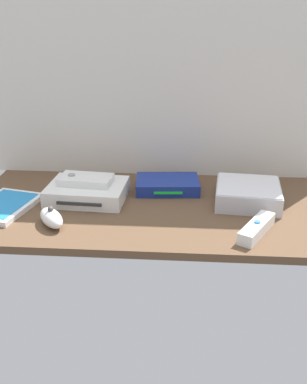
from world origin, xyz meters
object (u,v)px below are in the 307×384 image
object	(u,v)px
game_case	(4,206)
remote_wand	(257,228)
game_console	(87,192)
network_router	(167,185)
mini_computer	(248,194)
remote_nunchuk	(51,218)
remote_classic_pad	(86,180)

from	to	relation	value
game_case	remote_wand	world-z (taller)	remote_wand
game_console	remote_wand	xyz separation A→B (cm)	(43.92, -17.19, -0.69)
game_console	network_router	world-z (taller)	game_console
mini_computer	remote_nunchuk	world-z (taller)	mini_computer
game_console	network_router	bearing A→B (deg)	23.33
game_console	remote_wand	world-z (taller)	game_console
game_case	remote_classic_pad	size ratio (longest dim) A/B	1.42
remote_nunchuk	remote_classic_pad	distance (cm)	18.12
network_router	remote_wand	distance (cm)	33.44
network_router	remote_nunchuk	distance (cm)	36.49
game_console	game_case	bearing A→B (deg)	-156.16
remote_wand	remote_nunchuk	world-z (taller)	remote_nunchuk
remote_nunchuk	remote_classic_pad	bearing A→B (deg)	37.14
remote_nunchuk	remote_classic_pad	size ratio (longest dim) A/B	0.70
game_console	mini_computer	bearing A→B (deg)	4.25
mini_computer	remote_classic_pad	world-z (taller)	remote_classic_pad
remote_classic_pad	game_case	bearing A→B (deg)	-151.19
network_router	remote_wand	xyz separation A→B (cm)	(22.06, -25.14, -0.19)
game_console	mini_computer	distance (cm)	44.02
game_console	network_router	size ratio (longest dim) A/B	1.16
remote_wand	mini_computer	bearing A→B (deg)	119.38
remote_nunchuk	remote_classic_pad	xyz separation A→B (cm)	(4.97, 17.10, 3.37)
game_case	remote_wand	size ratio (longest dim) A/B	1.47
network_router	remote_nunchuk	bearing A→B (deg)	-142.77
game_console	remote_classic_pad	world-z (taller)	remote_classic_pad
network_router	remote_classic_pad	xyz separation A→B (cm)	(-22.33, -7.12, 3.71)
mini_computer	remote_classic_pad	size ratio (longest dim) A/B	1.23
mini_computer	game_case	xyz separation A→B (cm)	(-64.78, -8.45, -1.88)
game_console	remote_wand	bearing A→B (deg)	-18.03
mini_computer	remote_classic_pad	bearing A→B (deg)	179.83
game_console	remote_wand	distance (cm)	47.17
game_console	remote_classic_pad	xyz separation A→B (cm)	(-0.46, 0.83, 3.21)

